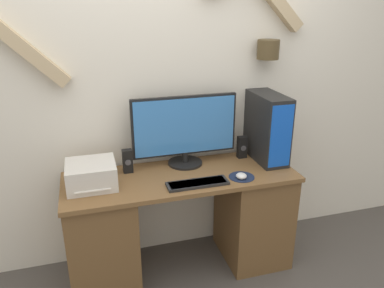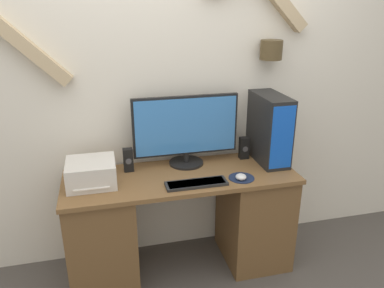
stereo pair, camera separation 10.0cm
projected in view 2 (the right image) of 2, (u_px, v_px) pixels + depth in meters
wall_back at (171, 73)px, 2.59m from camera, size 6.40×0.21×2.86m
desk at (182, 221)px, 2.64m from camera, size 1.55×0.55×0.75m
monitor at (186, 129)px, 2.59m from camera, size 0.74×0.24×0.50m
keyboard at (196, 183)px, 2.37m from camera, size 0.40×0.12×0.02m
mousepad at (241, 178)px, 2.46m from camera, size 0.17×0.17×0.00m
mouse at (241, 177)px, 2.43m from camera, size 0.07×0.07×0.04m
computer_tower at (268, 127)px, 2.68m from camera, size 0.18×0.46×0.49m
printer at (91, 173)px, 2.36m from camera, size 0.30×0.29×0.15m
speaker_left at (128, 160)px, 2.54m from camera, size 0.07×0.06×0.16m
speaker_right at (244, 148)px, 2.75m from camera, size 0.07×0.06×0.16m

